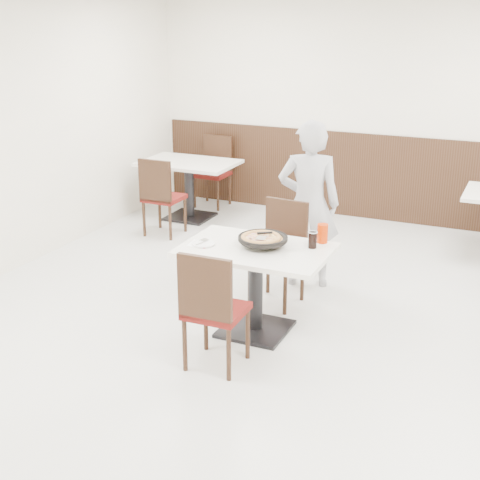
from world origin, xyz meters
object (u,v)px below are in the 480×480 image
at_px(main_table, 256,290).
at_px(pizza_pan, 263,242).
at_px(side_plate, 203,244).
at_px(bg_chair_left_near, 164,196).
at_px(chair_far, 277,255).
at_px(cola_glass, 312,240).
at_px(pizza, 261,240).
at_px(bg_table_left, 189,190).
at_px(diner_person, 309,205).
at_px(red_cup, 322,233).
at_px(bg_chair_left_far, 212,172).
at_px(chair_near, 216,308).

bearing_deg(main_table, pizza_pan, 48.42).
bearing_deg(side_plate, bg_chair_left_near, 127.82).
height_order(chair_far, cola_glass, chair_far).
relative_size(pizza, bg_chair_left_near, 0.38).
relative_size(pizza_pan, pizza, 0.95).
xyz_separation_m(main_table, bg_table_left, (-2.04, 2.63, 0.00)).
distance_m(diner_person, bg_table_left, 2.60).
bearing_deg(bg_table_left, diner_person, -34.93).
relative_size(chair_far, bg_chair_left_near, 1.00).
bearing_deg(red_cup, bg_chair_left_far, 130.45).
distance_m(pizza_pan, bg_chair_left_far, 3.83).
height_order(chair_near, pizza_pan, chair_near).
bearing_deg(chair_far, pizza_pan, 104.78).
distance_m(side_plate, bg_chair_left_far, 3.73).
height_order(main_table, bg_table_left, same).
height_order(pizza, side_plate, pizza).
height_order(chair_far, diner_person, diner_person).
bearing_deg(pizza, red_cup, 35.82).
distance_m(pizza, red_cup, 0.52).
relative_size(chair_far, side_plate, 4.91).
xyz_separation_m(pizza_pan, diner_person, (0.02, 1.11, 0.02)).
relative_size(chair_near, side_plate, 4.91).
bearing_deg(chair_far, diner_person, -94.71).
distance_m(chair_near, diner_person, 1.84).
xyz_separation_m(pizza_pan, bg_table_left, (-2.09, 2.58, -0.42)).
bearing_deg(chair_far, red_cup, 158.68).
xyz_separation_m(main_table, chair_far, (-0.05, 0.60, 0.10)).
bearing_deg(bg_chair_left_near, diner_person, -20.11).
distance_m(side_plate, cola_glass, 0.90).
bearing_deg(bg_chair_left_far, pizza, 123.94).
relative_size(chair_near, bg_chair_left_far, 1.00).
distance_m(main_table, chair_near, 0.65).
distance_m(main_table, bg_chair_left_far, 3.83).
bearing_deg(side_plate, pizza, 17.86).
relative_size(main_table, red_cup, 7.50).
xyz_separation_m(chair_near, bg_chair_left_near, (-1.96, 2.57, 0.00)).
xyz_separation_m(diner_person, bg_chair_left_near, (-2.06, 0.77, -0.34)).
xyz_separation_m(main_table, bg_chair_left_far, (-2.03, 3.25, 0.10)).
relative_size(side_plate, diner_person, 0.12).
xyz_separation_m(chair_near, chair_far, (0.00, 1.24, 0.00)).
relative_size(diner_person, bg_table_left, 1.36).
bearing_deg(bg_chair_left_far, bg_table_left, 89.58).
height_order(pizza_pan, bg_table_left, pizza_pan).
xyz_separation_m(chair_far, diner_person, (0.10, 0.56, 0.34)).
xyz_separation_m(main_table, bg_chair_left_near, (-2.01, 1.93, 0.10)).
xyz_separation_m(chair_far, side_plate, (-0.38, -0.71, 0.28)).
distance_m(red_cup, bg_chair_left_far, 3.84).
bearing_deg(side_plate, bg_table_left, 120.59).
bearing_deg(cola_glass, bg_chair_left_far, 128.57).
distance_m(pizza, cola_glass, 0.42).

